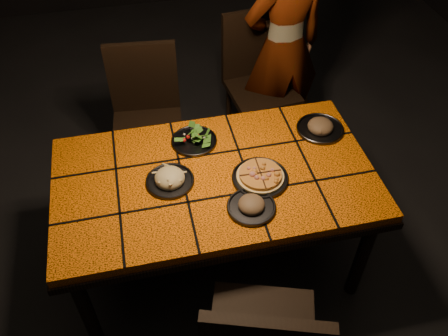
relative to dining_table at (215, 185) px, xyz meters
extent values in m
cube|color=black|center=(0.00, 0.00, -0.69)|extent=(6.00, 7.00, 0.04)
cube|color=orange|center=(0.00, 0.00, 0.05)|extent=(1.60, 0.90, 0.05)
cube|color=black|center=(0.00, 0.00, 0.01)|extent=(1.62, 0.92, 0.04)
cylinder|color=black|center=(-0.72, -0.37, -0.34)|extent=(0.07, 0.07, 0.66)
cylinder|color=black|center=(0.72, -0.37, -0.34)|extent=(0.07, 0.07, 0.66)
cylinder|color=black|center=(-0.72, 0.37, -0.34)|extent=(0.07, 0.07, 0.66)
cylinder|color=black|center=(0.72, 0.37, -0.34)|extent=(0.07, 0.07, 0.66)
cube|color=black|center=(0.05, -0.74, -0.18)|extent=(0.58, 0.58, 0.04)
cylinder|color=black|center=(0.28, -0.63, -0.44)|extent=(0.04, 0.04, 0.47)
cylinder|color=black|center=(-0.07, -0.51, -0.44)|extent=(0.04, 0.04, 0.47)
cube|color=black|center=(-0.28, 0.76, -0.20)|extent=(0.48, 0.48, 0.04)
cube|color=black|center=(-0.26, 0.96, 0.06)|extent=(0.44, 0.09, 0.48)
cylinder|color=black|center=(-0.48, 0.60, -0.45)|extent=(0.04, 0.04, 0.45)
cylinder|color=black|center=(-0.12, 0.56, -0.45)|extent=(0.04, 0.04, 0.45)
cylinder|color=black|center=(-0.44, 0.95, -0.45)|extent=(0.04, 0.04, 0.45)
cylinder|color=black|center=(-0.09, 0.92, -0.45)|extent=(0.04, 0.04, 0.45)
cube|color=black|center=(0.54, 0.98, -0.19)|extent=(0.49, 0.49, 0.04)
cube|color=black|center=(0.52, 1.18, 0.07)|extent=(0.45, 0.09, 0.49)
cylinder|color=black|center=(0.38, 0.78, -0.44)|extent=(0.04, 0.04, 0.46)
cylinder|color=black|center=(0.74, 0.82, -0.44)|extent=(0.04, 0.04, 0.46)
cylinder|color=black|center=(0.34, 1.14, -0.44)|extent=(0.04, 0.04, 0.46)
cylinder|color=black|center=(0.70, 1.18, -0.44)|extent=(0.04, 0.04, 0.46)
imported|color=brown|center=(0.69, 1.03, 0.11)|extent=(0.61, 0.44, 1.56)
cylinder|color=#38373C|center=(0.21, -0.08, 0.08)|extent=(0.28, 0.28, 0.01)
torus|color=#38373C|center=(0.21, -0.08, 0.09)|extent=(0.28, 0.28, 0.01)
cylinder|color=#D6B56D|center=(0.21, -0.08, 0.10)|extent=(0.24, 0.24, 0.01)
cylinder|color=gold|center=(0.21, -0.08, 0.11)|extent=(0.22, 0.22, 0.02)
cylinder|color=#38373C|center=(-0.22, 0.00, 0.08)|extent=(0.24, 0.24, 0.01)
torus|color=#38373C|center=(-0.22, 0.00, 0.09)|extent=(0.24, 0.24, 0.01)
ellipsoid|color=#D2BE8A|center=(-0.22, 0.00, 0.11)|extent=(0.14, 0.14, 0.08)
cylinder|color=#38373C|center=(-0.06, 0.26, 0.08)|extent=(0.24, 0.24, 0.01)
torus|color=#38373C|center=(-0.06, 0.26, 0.09)|extent=(0.25, 0.25, 0.01)
cylinder|color=#38373C|center=(0.12, -0.25, 0.08)|extent=(0.23, 0.23, 0.01)
torus|color=#38373C|center=(0.12, -0.25, 0.09)|extent=(0.23, 0.23, 0.01)
ellipsoid|color=brown|center=(0.12, -0.25, 0.11)|extent=(0.14, 0.14, 0.08)
cylinder|color=#38373C|center=(0.64, 0.21, 0.08)|extent=(0.26, 0.26, 0.01)
torus|color=#38373C|center=(0.64, 0.21, 0.09)|extent=(0.26, 0.26, 0.01)
ellipsoid|color=brown|center=(0.64, 0.21, 0.11)|extent=(0.15, 0.15, 0.09)
camera|label=1|loc=(-0.31, -1.62, 1.79)|focal=38.00mm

